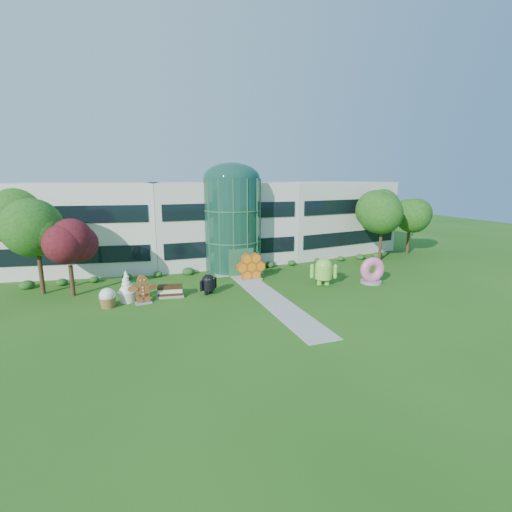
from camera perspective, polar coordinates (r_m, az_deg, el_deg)
name	(u,v)px	position (r m, az deg, el deg)	size (l,w,h in m)	color
ground	(275,302)	(30.16, 2.97, -7.13)	(140.00, 140.00, 0.00)	#215114
building	(218,221)	(45.91, -5.80, 5.36)	(46.00, 15.00, 9.30)	beige
atrium	(232,225)	(40.13, -3.67, 4.82)	(6.00, 6.00, 9.80)	#194738
walkway	(266,295)	(31.91, 1.56, -6.00)	(2.40, 20.00, 0.04)	#9E9E93
tree_red	(70,261)	(34.67, -26.71, -0.74)	(4.00, 4.00, 6.00)	#3F0C14
trees_backdrop	(230,230)	(41.18, -4.06, 4.01)	(52.00, 8.00, 8.40)	#144611
android_green	(324,269)	(35.17, 10.37, -2.03)	(2.61, 1.74, 2.96)	#7ACB41
android_black	(208,283)	(32.13, -7.35, -4.10)	(1.80, 1.21, 2.05)	black
donut	(372,270)	(36.88, 17.38, -2.05)	(2.46, 1.18, 2.56)	#DD5493
gingerbread	(143,289)	(30.90, -17.04, -4.92)	(2.51, 0.97, 2.32)	brown
ice_cream_sandwich	(170,291)	(32.15, -13.06, -5.28)	(2.24, 1.12, 1.00)	black
honeycomb	(251,268)	(36.24, -0.77, -1.85)	(3.09, 1.10, 2.42)	orange
froyo	(127,286)	(31.64, -19.28, -4.44)	(1.51, 1.51, 2.58)	white
cupcake	(107,298)	(30.95, -21.89, -5.97)	(1.30, 1.30, 1.56)	white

